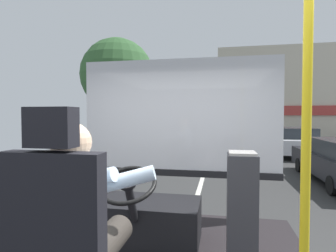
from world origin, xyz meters
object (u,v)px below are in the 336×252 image
steering_console (143,219)px  handrail_pole (306,138)px  fare_box (242,208)px  parked_car_red (259,130)px  parked_car_white (293,141)px  parked_car_charcoal (269,132)px  bus_driver (79,217)px

steering_console → handrail_pole: bearing=-45.0°
fare_box → parked_car_red: (3.17, 22.71, -0.45)m
handrail_pole → parked_car_white: (3.00, 12.37, -1.08)m
parked_car_white → fare_box: bearing=-105.7°
steering_console → handrail_pole: 1.85m
fare_box → parked_car_charcoal: fare_box is taller
fare_box → parked_car_white: 11.92m
steering_console → parked_car_red: 22.85m
bus_driver → parked_car_red: bearing=80.2°
bus_driver → parked_car_white: size_ratio=0.19×
fare_box → bus_driver: bearing=-133.1°
parked_car_white → parked_car_charcoal: (0.02, 6.37, 0.05)m
fare_box → handrail_pole: bearing=-76.3°
bus_driver → fare_box: 1.36m
bus_driver → parked_car_charcoal: 19.28m
bus_driver → steering_console: bearing=90.0°
handrail_pole → parked_car_red: bearing=82.9°
fare_box → parked_car_white: (3.22, 11.46, -0.42)m
steering_console → fare_box: size_ratio=1.17×
parked_car_red → fare_box: bearing=-97.9°
bus_driver → parked_car_charcoal: size_ratio=0.18×
parked_car_white → parked_car_red: size_ratio=0.98×
handrail_pole → parked_car_white: handrail_pole is taller
parked_car_red → steering_console: bearing=-100.3°
handrail_pole → parked_car_charcoal: 19.02m
fare_box → parked_car_red: size_ratio=0.22×
parked_car_charcoal → parked_car_red: parked_car_charcoal is taller
handrail_pole → parked_car_charcoal: size_ratio=0.50×
parked_car_charcoal → steering_console: bearing=-103.3°
fare_box → parked_car_charcoal: 18.13m
steering_console → handrail_pole: (1.14, -1.14, 0.91)m
steering_console → fare_box: fare_box is taller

